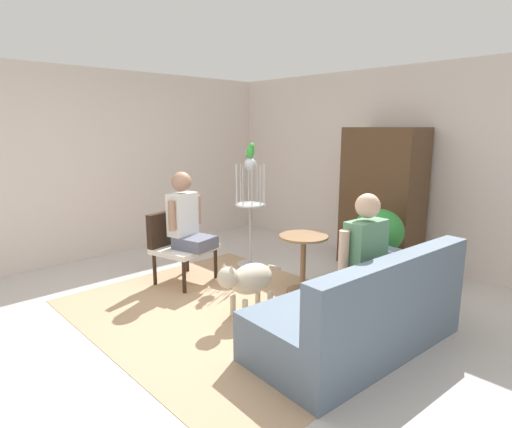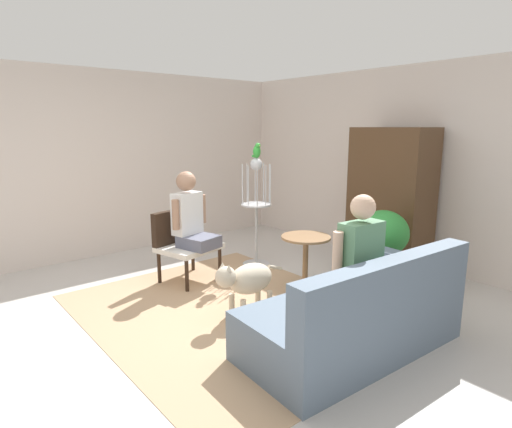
{
  "view_description": "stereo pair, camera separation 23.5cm",
  "coord_description": "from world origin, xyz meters",
  "px_view_note": "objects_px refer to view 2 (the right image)",
  "views": [
    {
      "loc": [
        2.94,
        -2.44,
        1.82
      ],
      "look_at": [
        -0.02,
        0.35,
        0.98
      ],
      "focal_mm": 29.65,
      "sensor_mm": 36.0,
      "label": 1
    },
    {
      "loc": [
        3.09,
        -2.27,
        1.82
      ],
      "look_at": [
        -0.02,
        0.35,
        0.98
      ],
      "focal_mm": 29.65,
      "sensor_mm": 36.0,
      "label": 2
    }
  ],
  "objects_px": {
    "dog": "(247,279)",
    "armoire_cabinet": "(391,200)",
    "potted_plant": "(383,238)",
    "armchair": "(183,239)",
    "person_on_armchair": "(191,216)",
    "parrot": "(257,151)",
    "person_on_couch": "(356,260)",
    "bird_cage_stand": "(256,213)",
    "round_end_table": "(305,258)",
    "couch": "(359,316)"
  },
  "relations": [
    {
      "from": "person_on_couch",
      "to": "bird_cage_stand",
      "type": "height_order",
      "value": "bird_cage_stand"
    },
    {
      "from": "armchair",
      "to": "armoire_cabinet",
      "type": "height_order",
      "value": "armoire_cabinet"
    },
    {
      "from": "potted_plant",
      "to": "armoire_cabinet",
      "type": "height_order",
      "value": "armoire_cabinet"
    },
    {
      "from": "person_on_couch",
      "to": "person_on_armchair",
      "type": "xyz_separation_m",
      "value": [
        -2.22,
        -0.17,
        0.02
      ]
    },
    {
      "from": "dog",
      "to": "person_on_couch",
      "type": "bearing_deg",
      "value": 13.42
    },
    {
      "from": "round_end_table",
      "to": "armchair",
      "type": "bearing_deg",
      "value": -149.0
    },
    {
      "from": "parrot",
      "to": "armoire_cabinet",
      "type": "xyz_separation_m",
      "value": [
        1.15,
        1.26,
        -0.61
      ]
    },
    {
      "from": "person_on_armchair",
      "to": "armoire_cabinet",
      "type": "distance_m",
      "value": 2.54
    },
    {
      "from": "dog",
      "to": "potted_plant",
      "type": "height_order",
      "value": "potted_plant"
    },
    {
      "from": "couch",
      "to": "bird_cage_stand",
      "type": "distance_m",
      "value": 2.37
    },
    {
      "from": "couch",
      "to": "dog",
      "type": "relative_size",
      "value": 2.36
    },
    {
      "from": "round_end_table",
      "to": "parrot",
      "type": "height_order",
      "value": "parrot"
    },
    {
      "from": "couch",
      "to": "parrot",
      "type": "height_order",
      "value": "parrot"
    },
    {
      "from": "dog",
      "to": "armoire_cabinet",
      "type": "distance_m",
      "value": 2.37
    },
    {
      "from": "couch",
      "to": "armoire_cabinet",
      "type": "distance_m",
      "value": 2.36
    },
    {
      "from": "dog",
      "to": "bird_cage_stand",
      "type": "height_order",
      "value": "bird_cage_stand"
    },
    {
      "from": "person_on_armchair",
      "to": "parrot",
      "type": "height_order",
      "value": "parrot"
    },
    {
      "from": "person_on_armchair",
      "to": "potted_plant",
      "type": "bearing_deg",
      "value": 41.91
    },
    {
      "from": "armchair",
      "to": "potted_plant",
      "type": "xyz_separation_m",
      "value": [
        1.77,
        1.5,
        0.12
      ]
    },
    {
      "from": "armchair",
      "to": "person_on_couch",
      "type": "xyz_separation_m",
      "value": [
        2.37,
        0.21,
        0.28
      ]
    },
    {
      "from": "couch",
      "to": "person_on_armchair",
      "type": "relative_size",
      "value": 2.2
    },
    {
      "from": "couch",
      "to": "parrot",
      "type": "bearing_deg",
      "value": 160.92
    },
    {
      "from": "round_end_table",
      "to": "parrot",
      "type": "xyz_separation_m",
      "value": [
        -1.08,
        0.22,
        1.11
      ]
    },
    {
      "from": "bird_cage_stand",
      "to": "person_on_couch",
      "type": "bearing_deg",
      "value": -19.9
    },
    {
      "from": "potted_plant",
      "to": "person_on_armchair",
      "type": "bearing_deg",
      "value": -138.09
    },
    {
      "from": "armchair",
      "to": "person_on_armchair",
      "type": "bearing_deg",
      "value": 13.87
    },
    {
      "from": "person_on_couch",
      "to": "dog",
      "type": "xyz_separation_m",
      "value": [
        -1.07,
        -0.26,
        -0.41
      ]
    },
    {
      "from": "armchair",
      "to": "dog",
      "type": "relative_size",
      "value": 1.03
    },
    {
      "from": "person_on_couch",
      "to": "person_on_armchair",
      "type": "height_order",
      "value": "person_on_armchair"
    },
    {
      "from": "dog",
      "to": "bird_cage_stand",
      "type": "relative_size",
      "value": 0.57
    },
    {
      "from": "bird_cage_stand",
      "to": "parrot",
      "type": "xyz_separation_m",
      "value": [
        0.01,
        0.0,
        0.8
      ]
    },
    {
      "from": "dog",
      "to": "armchair",
      "type": "bearing_deg",
      "value": 177.78
    },
    {
      "from": "person_on_armchair",
      "to": "round_end_table",
      "type": "xyz_separation_m",
      "value": [
        1.15,
        0.74,
        -0.39
      ]
    },
    {
      "from": "person_on_couch",
      "to": "armoire_cabinet",
      "type": "relative_size",
      "value": 0.49
    },
    {
      "from": "armoire_cabinet",
      "to": "round_end_table",
      "type": "bearing_deg",
      "value": -92.8
    },
    {
      "from": "dog",
      "to": "parrot",
      "type": "relative_size",
      "value": 4.27
    },
    {
      "from": "armchair",
      "to": "dog",
      "type": "distance_m",
      "value": 1.3
    },
    {
      "from": "couch",
      "to": "person_on_armchair",
      "type": "xyz_separation_m",
      "value": [
        -2.26,
        -0.2,
        0.5
      ]
    },
    {
      "from": "person_on_armchair",
      "to": "bird_cage_stand",
      "type": "height_order",
      "value": "bird_cage_stand"
    },
    {
      "from": "dog",
      "to": "bird_cage_stand",
      "type": "bearing_deg",
      "value": 136.58
    },
    {
      "from": "potted_plant",
      "to": "person_on_couch",
      "type": "bearing_deg",
      "value": -65.22
    },
    {
      "from": "couch",
      "to": "bird_cage_stand",
      "type": "height_order",
      "value": "bird_cage_stand"
    },
    {
      "from": "parrot",
      "to": "couch",
      "type": "bearing_deg",
      "value": -19.08
    },
    {
      "from": "dog",
      "to": "parrot",
      "type": "bearing_deg",
      "value": 136.23
    },
    {
      "from": "round_end_table",
      "to": "bird_cage_stand",
      "type": "relative_size",
      "value": 0.46
    },
    {
      "from": "parrot",
      "to": "armoire_cabinet",
      "type": "relative_size",
      "value": 0.11
    },
    {
      "from": "couch",
      "to": "armoire_cabinet",
      "type": "bearing_deg",
      "value": 117.28
    },
    {
      "from": "round_end_table",
      "to": "armoire_cabinet",
      "type": "height_order",
      "value": "armoire_cabinet"
    },
    {
      "from": "parrot",
      "to": "bird_cage_stand",
      "type": "bearing_deg",
      "value": -180.0
    },
    {
      "from": "dog",
      "to": "armoire_cabinet",
      "type": "relative_size",
      "value": 0.45
    }
  ]
}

